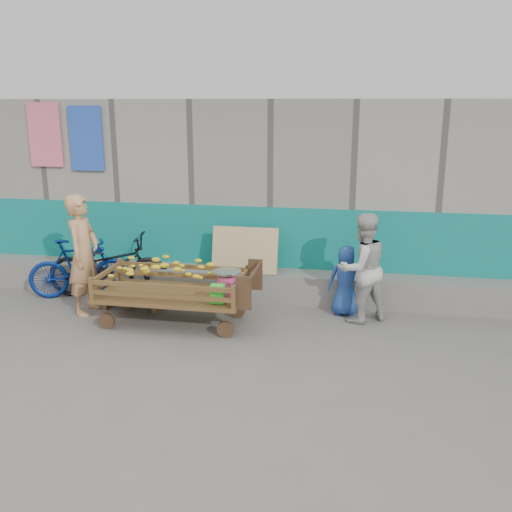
% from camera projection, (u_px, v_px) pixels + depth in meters
% --- Properties ---
extents(ground, '(80.00, 80.00, 0.00)m').
position_uv_depth(ground, '(183.00, 361.00, 6.72)').
color(ground, '#5F5D57').
rests_on(ground, ground).
extents(building_wall, '(12.00, 3.50, 3.00)m').
position_uv_depth(building_wall, '(249.00, 188.00, 10.18)').
color(building_wall, gray).
rests_on(building_wall, ground).
extents(banana_cart, '(2.16, 0.99, 0.92)m').
position_uv_depth(banana_cart, '(170.00, 280.00, 7.73)').
color(banana_cart, brown).
rests_on(banana_cart, ground).
extents(bench, '(0.94, 0.28, 0.24)m').
position_uv_depth(bench, '(132.00, 298.00, 8.36)').
color(bench, brown).
rests_on(bench, ground).
extents(vendor_man, '(0.42, 0.63, 1.73)m').
position_uv_depth(vendor_man, '(83.00, 255.00, 8.08)').
color(vendor_man, tan).
rests_on(vendor_man, ground).
extents(woman, '(0.94, 0.89, 1.52)m').
position_uv_depth(woman, '(362.00, 268.00, 7.78)').
color(woman, beige).
rests_on(woman, ground).
extents(child, '(0.52, 0.36, 1.01)m').
position_uv_depth(child, '(346.00, 281.00, 8.08)').
color(child, navy).
rests_on(child, ground).
extents(bicycle_dark, '(1.96, 0.95, 0.99)m').
position_uv_depth(bicycle_dark, '(109.00, 266.00, 8.86)').
color(bicycle_dark, black).
rests_on(bicycle_dark, ground).
extents(bicycle_blue, '(1.61, 0.94, 0.93)m').
position_uv_depth(bicycle_blue, '(80.00, 268.00, 8.82)').
color(bicycle_blue, navy).
rests_on(bicycle_blue, ground).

